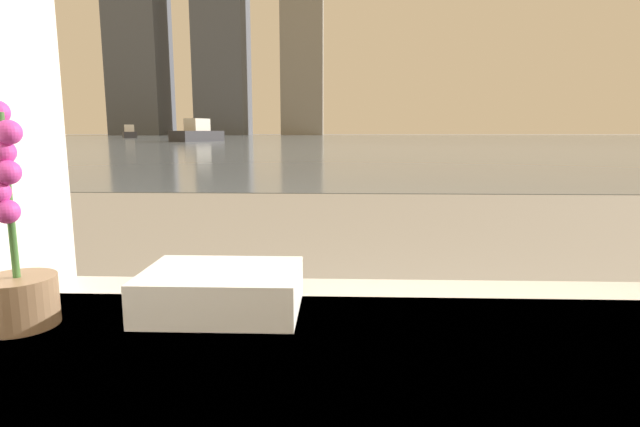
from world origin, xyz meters
TOP-DOWN VIEW (x-y plane):
  - potted_orchid at (-0.49, 0.79)m, footprint 0.13×0.13m
  - towel_stack at (-0.16, 0.87)m, footprint 0.29×0.21m
  - harbor_water at (0.00, 62.00)m, footprint 180.00×110.00m
  - harbor_boat_0 at (-27.33, 65.16)m, footprint 3.39×4.82m
  - harbor_boat_2 at (-12.02, 42.83)m, footprint 3.74×5.44m
  - skyline_tower_2 at (-8.32, 118.00)m, footprint 9.56×6.52m

SIDE VIEW (x-z plane):
  - harbor_water at x=0.00m, z-range 0.00..0.01m
  - towel_stack at x=-0.16m, z-range 0.54..0.62m
  - harbor_boat_0 at x=-27.33m, z-range -0.24..1.48m
  - potted_orchid at x=-0.49m, z-range 0.45..0.84m
  - harbor_boat_2 at x=-12.02m, z-range -0.28..1.66m
  - skyline_tower_2 at x=-8.32m, z-range 0.00..51.30m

